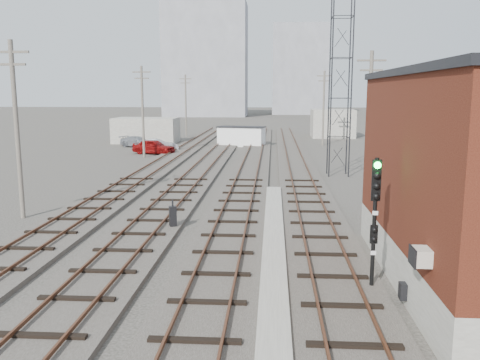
# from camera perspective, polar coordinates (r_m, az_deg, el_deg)

# --- Properties ---
(ground) EXTENTS (320.00, 320.00, 0.00)m
(ground) POSITION_cam_1_polar(r_m,az_deg,el_deg) (65.18, 3.37, 4.12)
(ground) COLOR #282621
(ground) RESTS_ON ground
(track_right) EXTENTS (3.20, 90.00, 0.39)m
(track_right) POSITION_cam_1_polar(r_m,az_deg,el_deg) (44.36, 6.40, 1.54)
(track_right) COLOR #332D28
(track_right) RESTS_ON ground
(track_mid_right) EXTENTS (3.20, 90.00, 0.39)m
(track_mid_right) POSITION_cam_1_polar(r_m,az_deg,el_deg) (44.35, 1.23, 1.60)
(track_mid_right) COLOR #332D28
(track_mid_right) RESTS_ON ground
(track_mid_left) EXTENTS (3.20, 90.00, 0.39)m
(track_mid_left) POSITION_cam_1_polar(r_m,az_deg,el_deg) (44.71, -3.90, 1.65)
(track_mid_left) COLOR #332D28
(track_mid_left) RESTS_ON ground
(track_left) EXTENTS (3.20, 90.00, 0.39)m
(track_left) POSITION_cam_1_polar(r_m,az_deg,el_deg) (45.41, -8.92, 1.68)
(track_left) COLOR #332D28
(track_left) RESTS_ON ground
(platform_curb) EXTENTS (0.90, 28.00, 0.26)m
(platform_curb) POSITION_cam_1_polar(r_m,az_deg,el_deg) (19.88, 3.81, -8.70)
(platform_curb) COLOR gray
(platform_curb) RESTS_ON ground
(lattice_tower) EXTENTS (1.60, 1.60, 15.00)m
(lattice_tower) POSITION_cam_1_polar(r_m,az_deg,el_deg) (40.19, 11.22, 11.14)
(lattice_tower) COLOR black
(lattice_tower) RESTS_ON ground
(utility_pole_left_a) EXTENTS (1.80, 0.24, 9.00)m
(utility_pole_left_a) POSITION_cam_1_polar(r_m,az_deg,el_deg) (28.07, -23.80, 5.63)
(utility_pole_left_a) COLOR #595147
(utility_pole_left_a) RESTS_ON ground
(utility_pole_left_b) EXTENTS (1.80, 0.24, 9.00)m
(utility_pole_left_b) POSITION_cam_1_polar(r_m,az_deg,el_deg) (51.53, -10.88, 7.81)
(utility_pole_left_b) COLOR #595147
(utility_pole_left_b) RESTS_ON ground
(utility_pole_left_c) EXTENTS (1.80, 0.24, 9.00)m
(utility_pole_left_c) POSITION_cam_1_polar(r_m,az_deg,el_deg) (75.98, -6.11, 8.52)
(utility_pole_left_c) COLOR #595147
(utility_pole_left_c) RESTS_ON ground
(utility_pole_right_a) EXTENTS (1.80, 0.24, 9.00)m
(utility_pole_right_a) POSITION_cam_1_polar(r_m,az_deg,el_deg) (33.45, 14.31, 6.70)
(utility_pole_right_a) COLOR #595147
(utility_pole_right_a) RESTS_ON ground
(utility_pole_right_b) EXTENTS (1.80, 0.24, 9.00)m
(utility_pole_right_b) POSITION_cam_1_polar(r_m,az_deg,el_deg) (63.17, 9.37, 8.19)
(utility_pole_right_b) COLOR #595147
(utility_pole_right_b) RESTS_ON ground
(apartment_left) EXTENTS (22.00, 14.00, 30.00)m
(apartment_left) POSITION_cam_1_polar(r_m,az_deg,el_deg) (141.33, -3.84, 13.26)
(apartment_left) COLOR gray
(apartment_left) RESTS_ON ground
(apartment_right) EXTENTS (16.00, 12.00, 26.00)m
(apartment_right) POSITION_cam_1_polar(r_m,az_deg,el_deg) (155.18, 6.70, 12.17)
(apartment_right) COLOR gray
(apartment_right) RESTS_ON ground
(shed_left) EXTENTS (8.00, 5.00, 3.20)m
(shed_left) POSITION_cam_1_polar(r_m,az_deg,el_deg) (67.08, -10.48, 5.51)
(shed_left) COLOR gray
(shed_left) RESTS_ON ground
(shed_right) EXTENTS (6.00, 6.00, 4.00)m
(shed_right) POSITION_cam_1_polar(r_m,az_deg,el_deg) (75.48, 10.33, 6.28)
(shed_right) COLOR gray
(shed_right) RESTS_ON ground
(signal_mast) EXTENTS (0.40, 0.42, 4.41)m
(signal_mast) POSITION_cam_1_polar(r_m,az_deg,el_deg) (16.80, 14.91, -3.59)
(signal_mast) COLOR gray
(signal_mast) RESTS_ON ground
(switch_stand) EXTENTS (0.41, 0.41, 1.36)m
(switch_stand) POSITION_cam_1_polar(r_m,az_deg,el_deg) (24.21, -7.55, -4.13)
(switch_stand) COLOR black
(switch_stand) RESTS_ON ground
(site_trailer) EXTENTS (6.05, 3.60, 2.38)m
(site_trailer) POSITION_cam_1_polar(r_m,az_deg,el_deg) (61.70, 0.15, 4.94)
(site_trailer) COLOR white
(site_trailer) RESTS_ON ground
(car_red) EXTENTS (4.88, 3.08, 1.55)m
(car_red) POSITION_cam_1_polar(r_m,az_deg,el_deg) (54.46, -9.66, 3.70)
(car_red) COLOR maroon
(car_red) RESTS_ON ground
(car_silver) EXTENTS (4.48, 3.05, 1.40)m
(car_silver) POSITION_cam_1_polar(r_m,az_deg,el_deg) (56.57, -9.15, 3.86)
(car_silver) COLOR #ACAEB4
(car_silver) RESTS_ON ground
(car_grey) EXTENTS (4.78, 3.44, 1.29)m
(car_grey) POSITION_cam_1_polar(r_m,az_deg,el_deg) (61.85, -11.45, 4.24)
(car_grey) COLOR gray
(car_grey) RESTS_ON ground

